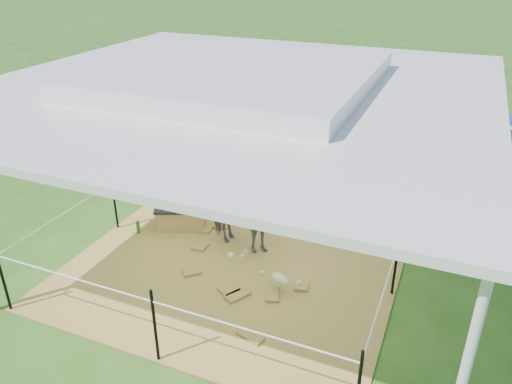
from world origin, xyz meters
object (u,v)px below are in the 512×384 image
at_px(pony, 240,220).
at_px(picnic_table_near, 406,102).
at_px(straw_bale, 181,218).
at_px(green_bottle, 138,227).
at_px(distant_person, 450,104).
at_px(trash_barrel, 512,140).
at_px(foal, 280,277).
at_px(woman, 184,184).

relative_size(pony, picnic_table_near, 0.75).
bearing_deg(picnic_table_near, straw_bale, -140.14).
height_order(green_bottle, distant_person, distant_person).
xyz_separation_m(trash_barrel, picnic_table_near, (-2.56, 2.53, -0.15)).
relative_size(foal, trash_barrel, 0.89).
bearing_deg(green_bottle, pony, 7.57).
relative_size(woman, foal, 1.10).
bearing_deg(distant_person, trash_barrel, 103.32).
bearing_deg(trash_barrel, pony, -125.03).
relative_size(straw_bale, picnic_table_near, 0.50).
relative_size(straw_bale, foal, 0.92).
height_order(green_bottle, foal, foal).
xyz_separation_m(pony, trash_barrel, (3.92, 5.59, -0.05)).
distance_m(picnic_table_near, distant_person, 1.34).
height_order(pony, trash_barrel, pony).
distance_m(green_bottle, pony, 1.78).
xyz_separation_m(green_bottle, picnic_table_near, (3.08, 8.35, 0.19)).
xyz_separation_m(straw_bale, woman, (0.10, 0.00, 0.64)).
relative_size(picnic_table_near, distant_person, 1.33).
bearing_deg(trash_barrel, picnic_table_near, 135.37).
height_order(woman, trash_barrel, woman).
bearing_deg(distant_person, pony, 48.68).
relative_size(pony, trash_barrel, 1.25).
bearing_deg(straw_bale, trash_barrel, 46.51).
bearing_deg(straw_bale, foal, -24.96).
distance_m(green_bottle, picnic_table_near, 8.91).
distance_m(woman, trash_barrel, 7.35).
relative_size(green_bottle, foal, 0.25).
xyz_separation_m(picnic_table_near, distant_person, (1.16, -0.61, 0.26)).
distance_m(green_bottle, trash_barrel, 8.12).
height_order(pony, distant_person, distant_person).
bearing_deg(pony, woman, 87.92).
bearing_deg(picnic_table_near, pony, -131.86).
bearing_deg(picnic_table_near, woman, -139.48).
bearing_deg(foal, straw_bale, 179.95).
bearing_deg(pony, straw_bale, 88.88).
bearing_deg(pony, foal, -119.58).
height_order(woman, foal, woman).
bearing_deg(trash_barrel, green_bottle, -134.12).
bearing_deg(picnic_table_near, trash_barrel, -76.99).
distance_m(woman, foal, 2.32).
distance_m(straw_bale, woman, 0.65).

